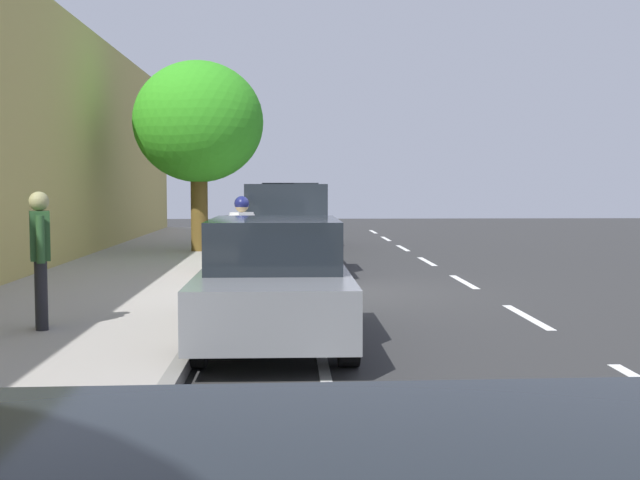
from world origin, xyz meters
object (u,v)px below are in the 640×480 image
object	(u,v)px
pedestrian_on_phone	(40,251)
fire_hydrant	(212,252)
cyclist_with_backpack	(241,234)
street_tree_near_cyclist	(198,123)
parked_pickup_silver_second	(285,231)
parked_sedan_grey_mid	(275,281)
parked_suv_black_nearest	(288,213)
bicycle_at_curb	(252,274)

from	to	relation	value
pedestrian_on_phone	fire_hydrant	world-z (taller)	pedestrian_on_phone
cyclist_with_backpack	pedestrian_on_phone	xyz separation A→B (m)	(2.19, 4.43, 0.06)
street_tree_near_cyclist	fire_hydrant	size ratio (longest dim) A/B	6.03
parked_pickup_silver_second	parked_sedan_grey_mid	distance (m)	8.22
parked_suv_black_nearest	cyclist_with_backpack	bearing A→B (deg)	85.50
bicycle_at_curb	fire_hydrant	world-z (taller)	fire_hydrant
pedestrian_on_phone	bicycle_at_curb	bearing A→B (deg)	-121.35
pedestrian_on_phone	cyclist_with_backpack	bearing A→B (deg)	-116.36
parked_suv_black_nearest	street_tree_near_cyclist	bearing A→B (deg)	57.01
parked_suv_black_nearest	pedestrian_on_phone	xyz separation A→B (m)	(3.05, 15.25, 0.09)
street_tree_near_cyclist	fire_hydrant	world-z (taller)	street_tree_near_cyclist
pedestrian_on_phone	fire_hydrant	bearing A→B (deg)	-103.90
street_tree_near_cyclist	cyclist_with_backpack	bearing A→B (deg)	102.06
parked_suv_black_nearest	parked_sedan_grey_mid	size ratio (longest dim) A/B	1.09
parked_sedan_grey_mid	bicycle_at_curb	bearing A→B (deg)	-83.53
parked_pickup_silver_second	street_tree_near_cyclist	bearing A→B (deg)	-56.43
parked_pickup_silver_second	pedestrian_on_phone	bearing A→B (deg)	69.74
parked_suv_black_nearest	bicycle_at_curb	world-z (taller)	parked_suv_black_nearest
parked_suv_black_nearest	street_tree_near_cyclist	xyz separation A→B (m)	(2.38, 3.67, 2.55)
street_tree_near_cyclist	fire_hydrant	distance (m)	6.28
parked_sedan_grey_mid	street_tree_near_cyclist	distance (m)	12.25
parked_pickup_silver_second	cyclist_with_backpack	distance (m)	3.75
parked_suv_black_nearest	pedestrian_on_phone	size ratio (longest dim) A/B	2.82
parked_pickup_silver_second	street_tree_near_cyclist	xyz separation A→B (m)	(2.32, -3.50, 2.68)
parked_pickup_silver_second	parked_sedan_grey_mid	bearing A→B (deg)	89.24
parked_suv_black_nearest	cyclist_with_backpack	size ratio (longest dim) A/B	2.76
cyclist_with_backpack	parked_suv_black_nearest	bearing A→B (deg)	-94.50
parked_suv_black_nearest	fire_hydrant	xyz separation A→B (m)	(1.53, 9.12, -0.44)
parked_sedan_grey_mid	pedestrian_on_phone	xyz separation A→B (m)	(2.88, -0.13, 0.37)
pedestrian_on_phone	fire_hydrant	distance (m)	6.34
parked_sedan_grey_mid	street_tree_near_cyclist	world-z (taller)	street_tree_near_cyclist
pedestrian_on_phone	parked_pickup_silver_second	bearing A→B (deg)	-110.26
bicycle_at_curb	pedestrian_on_phone	size ratio (longest dim) A/B	0.76
parked_suv_black_nearest	fire_hydrant	bearing A→B (deg)	80.49
parked_pickup_silver_second	bicycle_at_curb	bearing A→B (deg)	82.10
parked_suv_black_nearest	street_tree_near_cyclist	size ratio (longest dim) A/B	0.95
parked_sedan_grey_mid	pedestrian_on_phone	size ratio (longest dim) A/B	2.60
street_tree_near_cyclist	parked_pickup_silver_second	bearing A→B (deg)	123.57
parked_pickup_silver_second	cyclist_with_backpack	size ratio (longest dim) A/B	3.07
parked_suv_black_nearest	cyclist_with_backpack	distance (m)	10.86
bicycle_at_curb	pedestrian_on_phone	distance (m)	4.70
parked_pickup_silver_second	fire_hydrant	distance (m)	2.47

